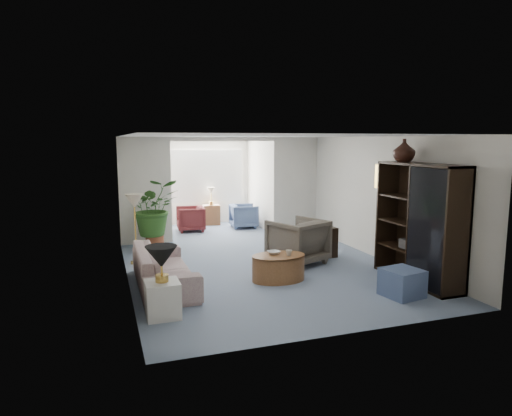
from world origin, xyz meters
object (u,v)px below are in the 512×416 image
object	(u,v)px
table_lamp	(161,257)
side_table_dark	(322,242)
framed_picture	(385,177)
coffee_table	(278,268)
plant_pot	(155,242)
ottoman	(402,283)
sunroom_chair_maroon	(190,219)
sofa	(164,267)
coffee_bowl	(274,252)
sunroom_chair_blue	(244,216)
wingback_chair	(298,241)
floor_lamp	(134,201)
cabinet_urn	(404,150)
coffee_cup	(289,253)
sunroom_table	(211,215)
entertainment_cabinet	(419,223)
end_table	(163,299)

from	to	relation	value
table_lamp	side_table_dark	xyz separation A→B (m)	(3.60, 2.27, -0.54)
framed_picture	coffee_table	bearing A→B (deg)	-167.60
plant_pot	ottoman	bearing A→B (deg)	-53.07
framed_picture	sunroom_chair_maroon	distance (m)	5.46
table_lamp	plant_pot	size ratio (longest dim) A/B	1.10
sofa	coffee_bowl	world-z (taller)	sofa
coffee_bowl	sunroom_chair_blue	size ratio (longest dim) A/B	0.30
sofa	wingback_chair	size ratio (longest dim) A/B	2.26
coffee_bowl	ottoman	xyz separation A→B (m)	(1.58, -1.49, -0.26)
floor_lamp	ottoman	xyz separation A→B (m)	(3.79, -3.31, -1.03)
sofa	coffee_table	world-z (taller)	sofa
coffee_table	cabinet_urn	world-z (taller)	cabinet_urn
sunroom_chair_blue	framed_picture	bearing A→B (deg)	-154.88
coffee_cup	sunroom_chair_blue	xyz separation A→B (m)	(0.72, 4.92, -0.17)
coffee_cup	ottoman	xyz separation A→B (m)	(1.38, -1.29, -0.28)
sofa	sunroom_table	size ratio (longest dim) A/B	3.86
coffee_bowl	sofa	bearing A→B (deg)	173.48
entertainment_cabinet	cabinet_urn	size ratio (longest dim) A/B	5.04
sofa	ottoman	bearing A→B (deg)	-116.36
table_lamp	entertainment_cabinet	world-z (taller)	entertainment_cabinet
sofa	sunroom_chair_blue	xyz separation A→B (m)	(2.80, 4.51, 0.00)
cabinet_urn	sunroom_chair_maroon	world-z (taller)	cabinet_urn
side_table_dark	coffee_cup	bearing A→B (deg)	-134.86
end_table	cabinet_urn	world-z (taller)	cabinet_urn
sunroom_chair_blue	coffee_cup	bearing A→B (deg)	176.28
coffee_table	plant_pot	bearing A→B (deg)	120.59
coffee_bowl	sunroom_chair_maroon	xyz separation A→B (m)	(-0.58, 4.72, -0.14)
coffee_bowl	entertainment_cabinet	xyz separation A→B (m)	(2.29, -0.93, 0.54)
end_table	entertainment_cabinet	size ratio (longest dim) A/B	0.25
end_table	table_lamp	size ratio (longest dim) A/B	1.15
end_table	sunroom_chair_maroon	xyz separation A→B (m)	(1.50, 5.86, 0.08)
entertainment_cabinet	end_table	bearing A→B (deg)	-177.27
framed_picture	sunroom_chair_blue	xyz separation A→B (m)	(-1.60, 4.28, -1.37)
end_table	entertainment_cabinet	bearing A→B (deg)	2.73
framed_picture	ottoman	bearing A→B (deg)	-116.01
framed_picture	sunroom_chair_maroon	bearing A→B (deg)	125.93
wingback_chair	cabinet_urn	size ratio (longest dim) A/B	2.41
table_lamp	coffee_bowl	size ratio (longest dim) A/B	2.05
floor_lamp	wingback_chair	world-z (taller)	floor_lamp
framed_picture	cabinet_urn	bearing A→B (deg)	-104.81
table_lamp	ottoman	world-z (taller)	table_lamp
wingback_chair	plant_pot	xyz separation A→B (m)	(-2.55, 2.08, -0.29)
framed_picture	sunroom_table	size ratio (longest dim) A/B	0.87
coffee_table	cabinet_urn	distance (m)	3.03
sunroom_table	entertainment_cabinet	bearing A→B (deg)	-71.67
entertainment_cabinet	coffee_cup	bearing A→B (deg)	160.83
table_lamp	wingback_chair	world-z (taller)	table_lamp
sunroom_chair_maroon	side_table_dark	bearing A→B (deg)	35.00
table_lamp	coffee_table	bearing A→B (deg)	25.93
coffee_bowl	cabinet_urn	xyz separation A→B (m)	(2.29, -0.43, 1.77)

